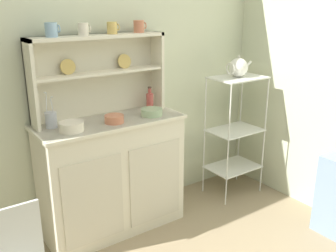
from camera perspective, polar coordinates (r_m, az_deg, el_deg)
The scene contains 14 objects.
wall_back at distance 2.96m, azimuth -11.93°, elevation 8.40°, with size 3.84×0.05×2.50m, color beige.
hutch_cabinet at distance 2.98m, azimuth -8.33°, elevation -7.21°, with size 1.10×0.45×0.90m.
hutch_shelf_unit at distance 2.89m, azimuth -10.55°, elevation 8.47°, with size 1.03×0.18×0.61m.
bakers_rack at distance 3.49m, azimuth 10.04°, elevation 0.21°, with size 0.47×0.33×1.11m.
cup_sky_0 at distance 2.69m, azimuth -17.08°, elevation 13.64°, with size 0.10×0.08×0.09m.
cup_cream_1 at distance 2.77m, azimuth -12.57°, elevation 14.01°, with size 0.09×0.07×0.09m.
cup_gold_2 at distance 2.87m, azimuth -8.35°, elevation 14.37°, with size 0.09×0.07×0.09m.
cup_terracotta_3 at distance 2.98m, azimuth -4.36°, elevation 14.68°, with size 0.09×0.08×0.09m.
bowl_mixing_large at distance 2.63m, azimuth -14.28°, elevation -0.07°, with size 0.17×0.17×0.06m, color silver.
bowl_floral_medium at distance 2.75m, azimuth -8.07°, elevation 1.06°, with size 0.14×0.14×0.06m, color #C67556.
bowl_cream_small at distance 2.91m, azimuth -2.46°, elevation 2.11°, with size 0.16×0.16×0.05m, color #9EB78E.
jam_bottle at distance 3.07m, azimuth -2.74°, elevation 3.86°, with size 0.06×0.06×0.18m.
utensil_jar at distance 2.73m, azimuth -17.15°, elevation 0.95°, with size 0.08×0.08×0.25m.
porcelain_teapot at distance 3.37m, azimuth 10.50°, elevation 8.64°, with size 0.26×0.17×0.19m.
Camera 1 is at (-1.15, -1.06, 1.73)m, focal length 40.62 mm.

